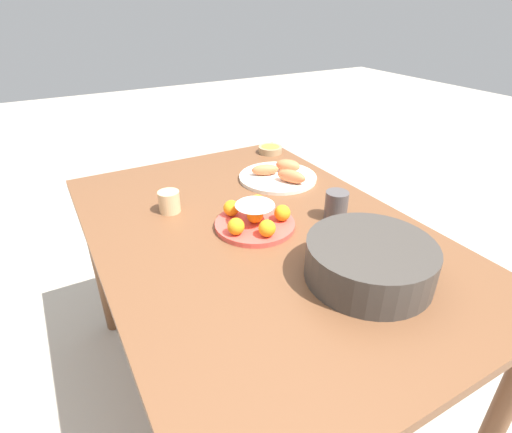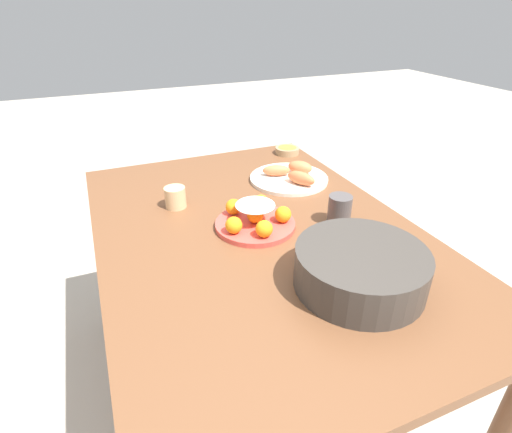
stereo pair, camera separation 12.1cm
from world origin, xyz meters
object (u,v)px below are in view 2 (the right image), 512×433
Objects in this scene: seafood_platter at (291,176)px; cup_far at (340,210)px; cake_plate at (255,218)px; dining_table at (257,254)px; serving_bowl at (360,267)px; cup_near at (175,197)px; sauce_bowl at (287,150)px.

cup_far is at bearing -1.79° from seafood_platter.
dining_table is at bearing 3.49° from cake_plate.
serving_bowl is at bearing -23.94° from cup_far.
cake_plate reaches higher than seafood_platter.
dining_table is at bearing 39.08° from cup_near.
cake_plate reaches higher than dining_table.
serving_bowl is 4.49× the size of cup_near.
cup_far is at bearing 72.39° from cake_plate.
sauce_bowl is (-0.56, 0.38, 0.11)m from dining_table.
seafood_platter reaches higher than dining_table.
cup_near is at bearing -139.13° from cake_plate.
cup_near is 0.76× the size of cup_far.
seafood_platter is (-0.63, 0.14, -0.04)m from serving_bowl.
sauce_bowl is at bearing 167.88° from cup_far.
cup_far reaches higher than dining_table.
cup_far is at bearing 75.71° from dining_table.
cup_near is at bearing -124.37° from cup_far.
serving_bowl is at bearing 19.24° from cake_plate.
seafood_platter is 4.21× the size of cup_near.
cup_far reaches higher than sauce_bowl.
dining_table is 0.29m from cup_far.
seafood_platter is at bearing 95.81° from cup_near.
dining_table is 0.40m from seafood_platter.
cup_near is at bearing -84.19° from seafood_platter.
sauce_bowl is 0.35× the size of seafood_platter.
serving_bowl is 3.43× the size of cup_far.
dining_table is at bearing -160.08° from serving_bowl.
cake_plate is 0.26m from cup_far.
cake_plate is 3.47× the size of cup_near.
cake_plate is 0.38m from serving_bowl.
seafood_platter is 0.35m from cup_far.
seafood_platter is at bearing -24.20° from sauce_bowl.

